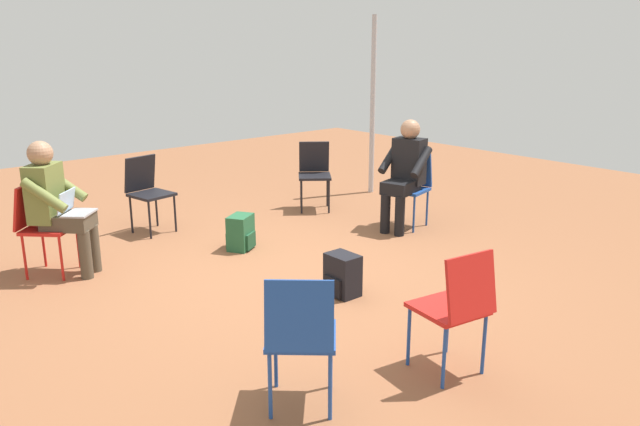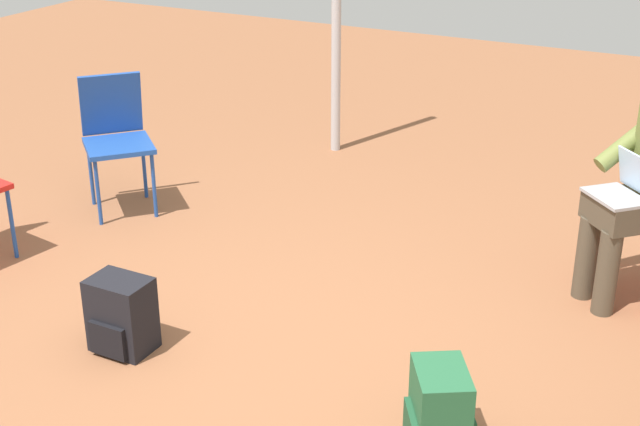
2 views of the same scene
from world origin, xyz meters
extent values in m
plane|color=brown|center=(0.00, 0.00, 0.00)|extent=(14.00, 14.00, 0.00)
cube|color=red|center=(-1.48, -1.63, 0.43)|extent=(0.57, 0.57, 0.03)
cylinder|color=red|center=(-1.48, -1.39, 0.21)|extent=(0.02, 0.02, 0.42)
cylinder|color=red|center=(-1.24, -1.63, 0.21)|extent=(0.02, 0.02, 0.42)
cylinder|color=red|center=(-1.72, -1.63, 0.21)|extent=(0.02, 0.02, 0.42)
cylinder|color=red|center=(-1.48, -1.87, 0.21)|extent=(0.02, 0.02, 0.42)
cube|color=red|center=(-1.62, -1.76, 0.65)|extent=(0.33, 0.34, 0.40)
cube|color=#1E4799|center=(1.67, -1.25, 0.43)|extent=(0.57, 0.57, 0.03)
cylinder|color=#1E4799|center=(1.43, -1.26, 0.21)|extent=(0.02, 0.02, 0.42)
cylinder|color=#1E4799|center=(1.66, -1.01, 0.21)|extent=(0.02, 0.02, 0.42)
cylinder|color=#1E4799|center=(1.68, -1.49, 0.21)|extent=(0.02, 0.02, 0.42)
cylinder|color=#1E4799|center=(1.91, -1.24, 0.21)|extent=(0.02, 0.02, 0.42)
cube|color=#1E4799|center=(1.81, -1.38, 0.65)|extent=(0.33, 0.34, 0.40)
cube|color=red|center=(1.99, -0.29, 0.43)|extent=(0.46, 0.46, 0.03)
cylinder|color=#1E4799|center=(1.79, -0.43, 0.21)|extent=(0.02, 0.02, 0.42)
cylinder|color=#1E4799|center=(1.85, -0.10, 0.21)|extent=(0.02, 0.02, 0.42)
cylinder|color=#1E4799|center=(2.13, -0.49, 0.21)|extent=(0.02, 0.02, 0.42)
cylinder|color=#1E4799|center=(2.18, -0.15, 0.21)|extent=(0.02, 0.02, 0.42)
cube|color=red|center=(2.18, -0.32, 0.65)|extent=(0.16, 0.39, 0.40)
cube|color=black|center=(-1.59, 1.65, 0.43)|extent=(0.56, 0.56, 0.03)
cylinder|color=black|center=(-1.35, 1.68, 0.21)|extent=(0.02, 0.02, 0.42)
cylinder|color=black|center=(-1.57, 1.41, 0.21)|extent=(0.02, 0.02, 0.42)
cylinder|color=black|center=(-1.62, 1.89, 0.21)|extent=(0.02, 0.02, 0.42)
cylinder|color=black|center=(-1.83, 1.62, 0.21)|extent=(0.02, 0.02, 0.42)
cube|color=black|center=(-1.74, 1.77, 0.65)|extent=(0.31, 0.36, 0.40)
cube|color=black|center=(-2.05, -0.34, 0.43)|extent=(0.46, 0.46, 0.03)
cylinder|color=black|center=(-1.92, -0.14, 0.21)|extent=(0.02, 0.02, 0.42)
cylinder|color=black|center=(-1.86, -0.47, 0.21)|extent=(0.02, 0.02, 0.42)
cylinder|color=black|center=(-2.25, -0.20, 0.21)|extent=(0.02, 0.02, 0.42)
cylinder|color=black|center=(-2.19, -0.53, 0.21)|extent=(0.02, 0.02, 0.42)
cube|color=black|center=(-2.24, -0.37, 0.65)|extent=(0.16, 0.39, 0.40)
cube|color=#1E4799|center=(-0.34, 1.98, 0.43)|extent=(0.49, 0.49, 0.03)
cylinder|color=#1E4799|center=(-0.13, 1.85, 0.21)|extent=(0.02, 0.02, 0.42)
cylinder|color=#1E4799|center=(-0.46, 1.77, 0.21)|extent=(0.02, 0.02, 0.42)
cylinder|color=#1E4799|center=(-0.21, 2.18, 0.21)|extent=(0.02, 0.02, 0.42)
cylinder|color=#1E4799|center=(-0.54, 2.10, 0.21)|extent=(0.02, 0.02, 0.42)
cube|color=#1E4799|center=(-0.38, 2.16, 0.65)|extent=(0.39, 0.18, 0.40)
cylinder|color=#4C4233|center=(-1.29, -1.31, 0.23)|extent=(0.11, 0.11, 0.45)
cylinder|color=#4C4233|center=(-1.17, -1.44, 0.23)|extent=(0.11, 0.11, 0.45)
cube|color=#4C4233|center=(-1.35, -1.50, 0.51)|extent=(0.51, 0.51, 0.14)
cube|color=olive|center=(-1.48, -1.63, 0.77)|extent=(0.40, 0.40, 0.52)
sphere|color=#A87A5B|center=(-1.48, -1.63, 1.13)|extent=(0.22, 0.22, 0.22)
cylinder|color=olive|center=(-1.55, -1.42, 0.80)|extent=(0.34, 0.34, 0.31)
cylinder|color=olive|center=(-1.27, -1.70, 0.80)|extent=(0.34, 0.34, 0.31)
cube|color=#9EA0A5|center=(-1.27, -1.42, 0.59)|extent=(0.37, 0.37, 0.02)
cube|color=#B2D1F2|center=(-1.35, -1.49, 0.70)|extent=(0.25, 0.25, 0.20)
cylinder|color=black|center=(-0.16, 1.65, 0.23)|extent=(0.11, 0.11, 0.45)
cylinder|color=black|center=(-0.33, 1.61, 0.23)|extent=(0.11, 0.11, 0.45)
cube|color=black|center=(-0.29, 1.79, 0.51)|extent=(0.39, 0.48, 0.14)
cube|color=black|center=(-0.34, 1.98, 0.77)|extent=(0.38, 0.30, 0.52)
sphere|color=#A87A5B|center=(-0.34, 1.98, 1.13)|extent=(0.22, 0.22, 0.22)
cylinder|color=black|center=(-0.12, 1.93, 0.80)|extent=(0.18, 0.41, 0.31)
cylinder|color=black|center=(-0.50, 1.83, 0.80)|extent=(0.18, 0.41, 0.31)
cube|color=#235B38|center=(-0.93, 0.07, 0.18)|extent=(0.32, 0.34, 0.36)
cube|color=#1C492C|center=(-0.93, 0.07, 0.10)|extent=(0.32, 0.30, 0.16)
cube|color=black|center=(0.64, 0.05, 0.18)|extent=(0.28, 0.20, 0.36)
cube|color=black|center=(0.64, 0.05, 0.10)|extent=(0.20, 0.25, 0.16)
cylinder|color=#B2B2B7|center=(-1.80, 2.88, 1.21)|extent=(0.07, 0.07, 2.41)
camera|label=1|loc=(4.23, -3.33, 2.10)|focal=35.00mm
camera|label=2|loc=(-1.81, 2.82, 2.26)|focal=50.00mm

